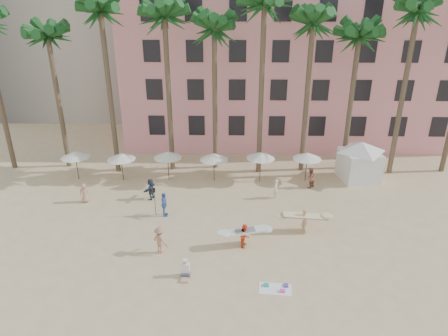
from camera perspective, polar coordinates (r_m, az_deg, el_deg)
ground at (r=24.40m, az=-0.29°, el=-14.37°), size 120.00×120.00×0.00m
pink_hotel at (r=46.26m, az=9.51°, el=14.47°), size 35.00×14.00×16.00m
palm_row at (r=34.33m, az=1.22°, el=20.10°), size 44.40×5.40×16.30m
umbrella_row at (r=34.37m, az=-4.79°, el=1.79°), size 22.50×2.70×2.73m
cabana at (r=36.48m, az=18.87°, el=1.43°), size 5.13×5.13×3.50m
beach_towel at (r=23.28m, az=7.45°, el=-16.66°), size 1.88×1.16×0.14m
carrier_yellow at (r=27.97m, az=11.49°, el=-7.11°), size 3.09×0.87×1.69m
carrier_white at (r=26.00m, az=3.01°, el=-9.43°), size 2.95×1.27×1.58m
beachgoers at (r=30.07m, az=-5.06°, el=-4.57°), size 19.05×10.69×1.86m
paddle at (r=29.54m, az=-9.89°, el=-4.23°), size 0.18×0.04×2.23m
seated_man at (r=23.79m, az=-5.54°, el=-14.46°), size 0.49×0.86×1.12m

